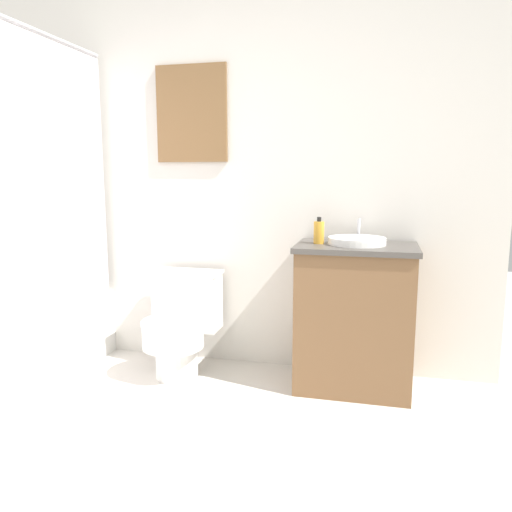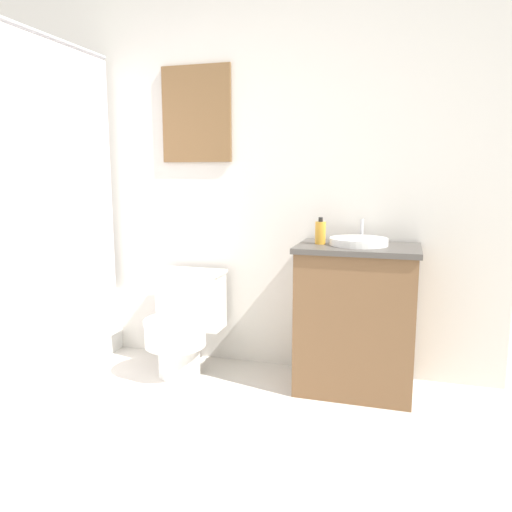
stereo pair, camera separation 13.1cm
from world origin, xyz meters
name	(u,v)px [view 1 (the left image)]	position (x,y,z in m)	size (l,w,h in m)	color
wall_back	(210,170)	(0.00, 2.25, 1.26)	(3.58, 0.07, 2.50)	silver
shower_area	(12,339)	(-0.98, 1.54, 0.28)	(0.58, 1.38, 1.98)	white
toilet	(181,323)	(-0.11, 1.96, 0.32)	(0.43, 0.53, 0.62)	white
vanity	(354,317)	(0.95, 1.98, 0.42)	(0.67, 0.45, 0.84)	brown
sink	(357,241)	(0.95, 2.01, 0.86)	(0.32, 0.36, 0.13)	white
soap_bottle	(319,232)	(0.74, 1.99, 0.90)	(0.06, 0.06, 0.15)	gold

